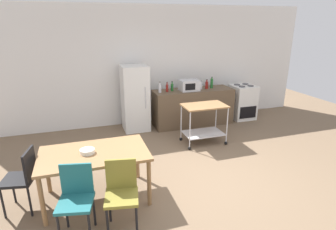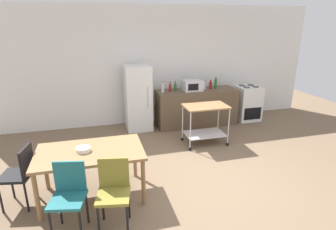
% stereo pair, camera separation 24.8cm
% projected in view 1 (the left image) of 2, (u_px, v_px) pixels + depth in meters
% --- Properties ---
extents(ground_plane, '(12.00, 12.00, 0.00)m').
position_uv_depth(ground_plane, '(204.00, 182.00, 4.53)').
color(ground_plane, brown).
extents(back_wall, '(8.40, 0.12, 2.90)m').
position_uv_depth(back_wall, '(152.00, 66.00, 6.95)').
color(back_wall, white).
rests_on(back_wall, ground_plane).
extents(kitchen_counter, '(2.00, 0.64, 0.90)m').
position_uv_depth(kitchen_counter, '(193.00, 107.00, 6.99)').
color(kitchen_counter, brown).
rests_on(kitchen_counter, ground_plane).
extents(dining_table, '(1.50, 0.90, 0.75)m').
position_uv_depth(dining_table, '(94.00, 157.00, 3.91)').
color(dining_table, olive).
rests_on(dining_table, ground_plane).
extents(chair_black, '(0.47, 0.47, 0.89)m').
position_uv_depth(chair_black, '(23.00, 176.00, 3.72)').
color(chair_black, black).
rests_on(chair_black, ground_plane).
extents(chair_teal, '(0.48, 0.48, 0.89)m').
position_uv_depth(chair_teal, '(76.00, 196.00, 3.29)').
color(chair_teal, '#1E666B').
rests_on(chair_teal, ground_plane).
extents(chair_olive, '(0.47, 0.47, 0.89)m').
position_uv_depth(chair_olive, '(122.00, 191.00, 3.40)').
color(chair_olive, olive).
rests_on(chair_olive, ground_plane).
extents(stove_oven, '(0.60, 0.61, 0.92)m').
position_uv_depth(stove_oven, '(242.00, 102.00, 7.44)').
color(stove_oven, white).
rests_on(stove_oven, ground_plane).
extents(refrigerator, '(0.60, 0.63, 1.55)m').
position_uv_depth(refrigerator, '(135.00, 98.00, 6.55)').
color(refrigerator, white).
rests_on(refrigerator, ground_plane).
extents(kitchen_cart, '(0.91, 0.57, 0.85)m').
position_uv_depth(kitchen_cart, '(204.00, 118.00, 5.84)').
color(kitchen_cart, olive).
rests_on(kitchen_cart, ground_plane).
extents(bottle_soy_sauce, '(0.07, 0.07, 0.25)m').
position_uv_depth(bottle_soy_sauce, '(160.00, 88.00, 6.55)').
color(bottle_soy_sauce, silver).
rests_on(bottle_soy_sauce, kitchen_counter).
extents(bottle_hot_sauce, '(0.06, 0.06, 0.24)m').
position_uv_depth(bottle_hot_sauce, '(167.00, 88.00, 6.63)').
color(bottle_hot_sauce, maroon).
rests_on(bottle_hot_sauce, kitchen_counter).
extents(bottle_wine, '(0.06, 0.06, 0.24)m').
position_uv_depth(bottle_wine, '(172.00, 87.00, 6.69)').
color(bottle_wine, '#1E6628').
rests_on(bottle_wine, kitchen_counter).
extents(microwave, '(0.46, 0.35, 0.26)m').
position_uv_depth(microwave, '(189.00, 85.00, 6.73)').
color(microwave, silver).
rests_on(microwave, kitchen_counter).
extents(bottle_soda, '(0.08, 0.08, 0.21)m').
position_uv_depth(bottle_soda, '(201.00, 86.00, 6.89)').
color(bottle_soda, silver).
rests_on(bottle_soda, kitchen_counter).
extents(bottle_vinegar, '(0.07, 0.07, 0.23)m').
position_uv_depth(bottle_vinegar, '(207.00, 85.00, 6.94)').
color(bottle_vinegar, maroon).
rests_on(bottle_vinegar, kitchen_counter).
extents(bottle_olive_oil, '(0.07, 0.07, 0.28)m').
position_uv_depth(bottle_olive_oil, '(212.00, 83.00, 6.99)').
color(bottle_olive_oil, '#1E6628').
rests_on(bottle_olive_oil, kitchen_counter).
extents(fruit_bowl, '(0.20, 0.20, 0.06)m').
position_uv_depth(fruit_bowl, '(87.00, 151.00, 3.85)').
color(fruit_bowl, white).
rests_on(fruit_bowl, dining_table).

